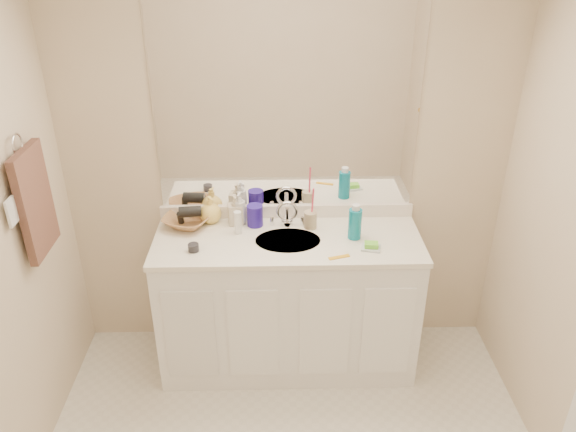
% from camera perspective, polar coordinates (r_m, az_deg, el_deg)
% --- Properties ---
extents(wall_back, '(2.60, 0.02, 2.40)m').
position_cam_1_polar(wall_back, '(3.28, -0.14, 4.97)').
color(wall_back, beige).
rests_on(wall_back, floor).
extents(vanity_cabinet, '(1.50, 0.55, 0.85)m').
position_cam_1_polar(vanity_cabinet, '(3.43, -0.02, -8.87)').
color(vanity_cabinet, white).
rests_on(vanity_cabinet, floor).
extents(countertop, '(1.52, 0.57, 0.03)m').
position_cam_1_polar(countertop, '(3.19, -0.02, -2.52)').
color(countertop, white).
rests_on(countertop, vanity_cabinet).
extents(backsplash, '(1.52, 0.03, 0.08)m').
position_cam_1_polar(backsplash, '(3.39, -0.13, 0.50)').
color(backsplash, white).
rests_on(backsplash, countertop).
extents(sink_basin, '(0.37, 0.37, 0.02)m').
position_cam_1_polar(sink_basin, '(3.17, -0.01, -2.66)').
color(sink_basin, beige).
rests_on(sink_basin, countertop).
extents(faucet, '(0.02, 0.02, 0.11)m').
position_cam_1_polar(faucet, '(3.29, -0.09, -0.06)').
color(faucet, silver).
rests_on(faucet, countertop).
extents(mirror, '(1.48, 0.01, 1.20)m').
position_cam_1_polar(mirror, '(3.16, -0.15, 10.96)').
color(mirror, white).
rests_on(mirror, wall_back).
extents(blue_mug, '(0.12, 0.12, 0.13)m').
position_cam_1_polar(blue_mug, '(3.29, -3.37, 0.06)').
color(blue_mug, '#271595').
rests_on(blue_mug, countertop).
extents(tan_cup, '(0.09, 0.09, 0.10)m').
position_cam_1_polar(tan_cup, '(3.27, 2.29, -0.40)').
color(tan_cup, tan).
rests_on(tan_cup, countertop).
extents(toothbrush, '(0.02, 0.04, 0.22)m').
position_cam_1_polar(toothbrush, '(3.22, 2.50, 1.16)').
color(toothbrush, '#FA4164').
rests_on(toothbrush, tan_cup).
extents(mouthwash_bottle, '(0.08, 0.08, 0.18)m').
position_cam_1_polar(mouthwash_bottle, '(3.17, 6.81, -0.81)').
color(mouthwash_bottle, '#0C7C97').
rests_on(mouthwash_bottle, countertop).
extents(soap_dish, '(0.12, 0.11, 0.01)m').
position_cam_1_polar(soap_dish, '(3.11, 8.44, -3.22)').
color(soap_dish, silver).
rests_on(soap_dish, countertop).
extents(green_soap, '(0.08, 0.06, 0.03)m').
position_cam_1_polar(green_soap, '(3.10, 8.46, -2.93)').
color(green_soap, '#72DD36').
rests_on(green_soap, soap_dish).
extents(orange_comb, '(0.12, 0.06, 0.00)m').
position_cam_1_polar(orange_comb, '(3.02, 5.22, -4.18)').
color(orange_comb, '#EFA819').
rests_on(orange_comb, countertop).
extents(dark_jar, '(0.08, 0.08, 0.04)m').
position_cam_1_polar(dark_jar, '(3.10, -9.58, -3.18)').
color(dark_jar, '#26252A').
rests_on(dark_jar, countertop).
extents(extra_white_bottle, '(0.05, 0.05, 0.14)m').
position_cam_1_polar(extra_white_bottle, '(3.21, -5.12, -0.66)').
color(extra_white_bottle, white).
rests_on(extra_white_bottle, countertop).
extents(soap_bottle_white, '(0.09, 0.09, 0.20)m').
position_cam_1_polar(soap_bottle_white, '(3.30, -4.92, 0.80)').
color(soap_bottle_white, white).
rests_on(soap_bottle_white, countertop).
extents(soap_bottle_cream, '(0.10, 0.10, 0.19)m').
position_cam_1_polar(soap_bottle_cream, '(3.31, -5.38, 0.67)').
color(soap_bottle_cream, beige).
rests_on(soap_bottle_cream, countertop).
extents(soap_bottle_yellow, '(0.17, 0.17, 0.16)m').
position_cam_1_polar(soap_bottle_yellow, '(3.35, -7.90, 0.66)').
color(soap_bottle_yellow, '#FCD562').
rests_on(soap_bottle_yellow, countertop).
extents(wicker_basket, '(0.35, 0.35, 0.07)m').
position_cam_1_polar(wicker_basket, '(3.35, -10.17, -0.43)').
color(wicker_basket, '#9A693E').
rests_on(wicker_basket, countertop).
extents(hair_dryer, '(0.14, 0.08, 0.06)m').
position_cam_1_polar(hair_dryer, '(3.32, -9.91, 0.44)').
color(hair_dryer, black).
rests_on(hair_dryer, wicker_basket).
extents(towel_ring, '(0.01, 0.11, 0.11)m').
position_cam_1_polar(towel_ring, '(2.92, -25.80, 6.56)').
color(towel_ring, silver).
rests_on(towel_ring, wall_left).
extents(hand_towel, '(0.04, 0.32, 0.55)m').
position_cam_1_polar(hand_towel, '(3.03, -24.30, 1.31)').
color(hand_towel, '#432B24').
rests_on(hand_towel, towel_ring).
extents(switch_plate, '(0.01, 0.08, 0.13)m').
position_cam_1_polar(switch_plate, '(2.85, -26.27, 0.39)').
color(switch_plate, white).
rests_on(switch_plate, wall_left).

